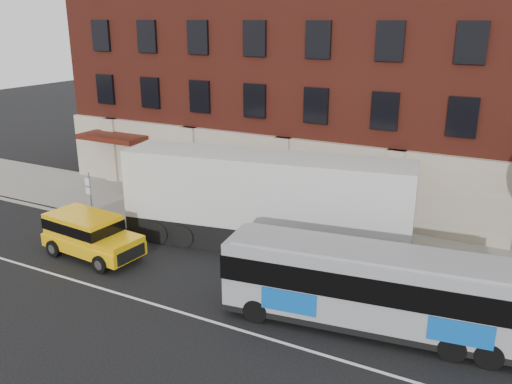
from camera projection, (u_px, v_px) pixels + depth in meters
The scene contains 9 objects.
ground at pixel (143, 310), 19.53m from camera, with size 120.00×120.00×0.00m, color black.
sidewalk at pixel (258, 227), 27.06m from camera, with size 60.00×6.00×0.15m, color gray.
kerb at pixel (228, 248), 24.54m from camera, with size 60.00×0.25×0.15m, color gray.
lane_line at pixel (152, 304), 19.95m from camera, with size 60.00×0.12×0.01m, color silver.
building at pixel (321, 64), 31.39m from camera, with size 30.00×12.10×15.00m.
sign_pole at pixel (90, 192), 28.04m from camera, with size 0.30×0.20×2.50m.
city_bus at pixel (379, 287), 17.83m from camera, with size 10.78×3.66×2.90m.
yellow_suv at pixel (89, 233), 23.69m from camera, with size 5.02×2.47×1.89m.
shipping_container at pixel (265, 202), 24.34m from camera, with size 13.33×4.89×4.36m.
Camera 1 is at (11.73, -13.28, 10.14)m, focal length 37.55 mm.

